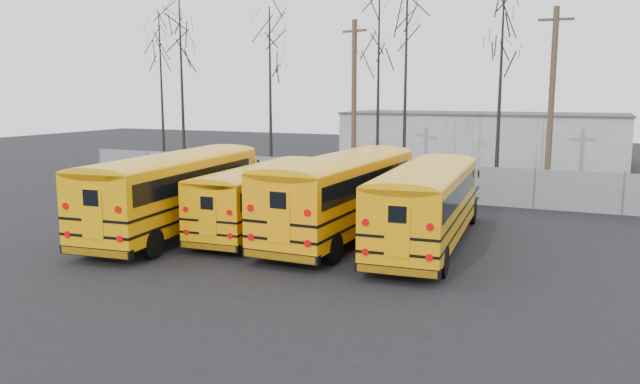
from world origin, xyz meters
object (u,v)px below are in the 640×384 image
at_px(bus_a, 177,186).
at_px(bus_c, 344,188).
at_px(utility_pole_left, 354,102).
at_px(utility_pole_right, 551,102).
at_px(bus_d, 427,199).
at_px(bus_b, 263,192).

bearing_deg(bus_a, bus_c, 12.03).
height_order(utility_pole_left, utility_pole_right, utility_pole_right).
distance_m(bus_a, bus_d, 10.12).
distance_m(bus_c, bus_d, 3.49).
bearing_deg(bus_b, bus_d, -2.55).
relative_size(bus_a, utility_pole_left, 1.21).
xyz_separation_m(bus_a, bus_d, (9.97, 1.76, -0.12)).
xyz_separation_m(bus_c, utility_pole_left, (-4.68, 13.37, 3.20)).
bearing_deg(bus_d, utility_pole_right, 72.41).
bearing_deg(utility_pole_right, bus_d, -105.78).
height_order(bus_d, utility_pole_right, utility_pole_right).
bearing_deg(bus_c, bus_a, -161.18).
relative_size(bus_c, utility_pole_left, 1.20).
relative_size(bus_a, bus_c, 1.01).
relative_size(bus_a, bus_d, 1.07).
relative_size(utility_pole_left, utility_pole_right, 0.98).
bearing_deg(bus_c, bus_b, -171.45).
relative_size(bus_b, bus_d, 0.90).
relative_size(bus_b, bus_c, 0.84).
distance_m(bus_a, bus_b, 3.52).
xyz_separation_m(bus_b, utility_pole_left, (-1.29, 13.82, 3.52)).
bearing_deg(utility_pole_right, utility_pole_left, 177.32).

